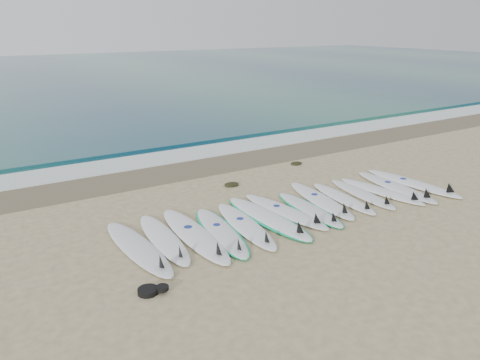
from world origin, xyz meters
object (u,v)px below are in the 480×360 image
surfboard_7 (310,209)px  surfboard_13 (415,183)px  surfboard_0 (139,248)px  leash_coil (151,290)px

surfboard_7 → surfboard_13: (3.40, -0.08, 0.02)m
surfboard_0 → leash_coil: bearing=-106.2°
leash_coil → surfboard_0: bearing=76.9°
surfboard_7 → leash_coil: (-4.23, -1.28, 0.00)m
surfboard_0 → surfboard_13: surfboard_13 is taller
leash_coil → surfboard_13: bearing=8.9°
surfboard_0 → leash_coil: size_ratio=5.98×
surfboard_7 → surfboard_0: bearing=-177.8°
surfboard_0 → surfboard_7: surfboard_0 is taller
surfboard_0 → surfboard_13: 7.31m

